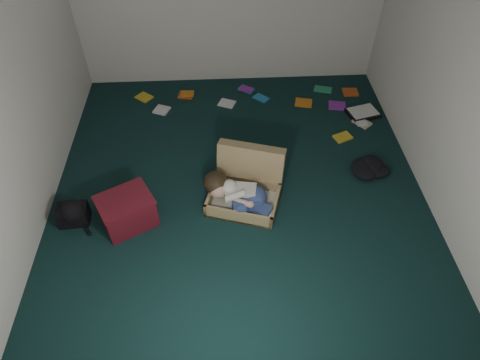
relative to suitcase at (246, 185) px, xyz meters
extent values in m
plane|color=black|center=(-0.07, 0.04, -0.16)|extent=(4.50, 4.50, 0.00)
plane|color=silver|center=(-0.07, -2.21, 1.14)|extent=(4.50, 0.00, 4.50)
plane|color=silver|center=(-2.07, 0.04, 1.14)|extent=(0.00, 4.50, 4.50)
plane|color=silver|center=(1.93, 0.04, 1.14)|extent=(0.00, 4.50, 4.50)
cube|color=#A28A59|center=(-0.04, -0.14, -0.08)|extent=(0.83, 0.70, 0.16)
cube|color=beige|center=(-0.04, -0.14, -0.12)|extent=(0.76, 0.62, 0.02)
cube|color=#A28A59|center=(0.05, 0.18, 0.10)|extent=(0.75, 0.42, 0.53)
cube|color=beige|center=(-0.07, -0.15, 0.02)|extent=(0.33, 0.22, 0.22)
sphere|color=tan|center=(-0.30, -0.11, 0.08)|extent=(0.19, 0.19, 0.19)
ellipsoid|color=black|center=(-0.32, -0.05, 0.11)|extent=(0.26, 0.27, 0.22)
ellipsoid|color=navy|center=(0.08, -0.19, 0.02)|extent=(0.24, 0.27, 0.22)
cube|color=navy|center=(-0.03, -0.27, 0.01)|extent=(0.28, 0.16, 0.14)
cube|color=navy|center=(0.12, -0.32, -0.02)|extent=(0.27, 0.24, 0.11)
sphere|color=white|center=(0.22, -0.32, -0.04)|extent=(0.11, 0.11, 0.11)
sphere|color=white|center=(0.20, -0.39, -0.05)|extent=(0.10, 0.10, 0.10)
cylinder|color=tan|center=(-0.06, -0.29, 0.06)|extent=(0.20, 0.11, 0.07)
cube|color=#57111B|center=(-1.21, -0.31, 0.01)|extent=(0.62, 0.58, 0.33)
cube|color=#57111B|center=(-1.21, -0.31, 0.19)|extent=(0.65, 0.60, 0.02)
cube|color=black|center=(1.63, 1.35, -0.13)|extent=(0.46, 0.39, 0.05)
cube|color=white|center=(1.63, 1.35, -0.11)|extent=(0.41, 0.34, 0.01)
cube|color=gold|center=(-1.29, 1.88, -0.15)|extent=(0.20, 0.15, 0.02)
cube|color=#BD4D19|center=(-0.71, 1.90, -0.15)|extent=(0.25, 0.24, 0.02)
cube|color=white|center=(-0.15, 1.68, -0.15)|extent=(0.20, 0.23, 0.02)
cube|color=#217FB6|center=(0.32, 1.78, -0.15)|extent=(0.21, 0.24, 0.02)
cube|color=orange|center=(0.89, 1.63, -0.15)|extent=(0.25, 0.23, 0.02)
cube|color=#268E5D|center=(1.21, 1.94, -0.15)|extent=(0.21, 0.17, 0.02)
cube|color=purple|center=(1.33, 1.54, -0.15)|extent=(0.25, 0.24, 0.02)
cube|color=beige|center=(1.57, 1.16, -0.15)|extent=(0.18, 0.22, 0.02)
cube|color=gold|center=(1.26, 0.89, -0.15)|extent=(0.22, 0.24, 0.02)
cube|color=#BD4D19|center=(1.58, 1.84, -0.15)|extent=(0.24, 0.22, 0.02)
cube|color=white|center=(-1.03, 1.57, -0.15)|extent=(0.22, 0.18, 0.02)
cube|color=#217FB6|center=(0.13, 1.99, -0.15)|extent=(0.24, 0.25, 0.02)
camera|label=1|loc=(-0.24, -3.10, 3.29)|focal=32.00mm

